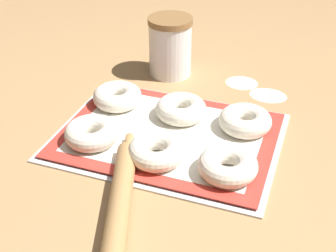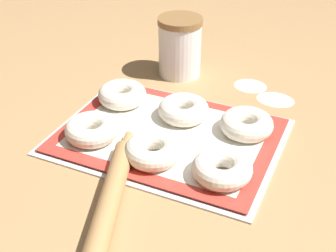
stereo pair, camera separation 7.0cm
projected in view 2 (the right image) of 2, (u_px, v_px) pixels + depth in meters
The scene contains 13 objects.
ground_plane at pixel (172, 139), 1.04m from camera, with size 2.80×2.80×0.00m, color #A87F51.
baking_tray at pixel (168, 137), 1.04m from camera, with size 0.49×0.37×0.01m.
baking_mat at pixel (168, 135), 1.04m from camera, with size 0.46×0.34×0.00m.
bagel_front_left at pixel (92, 129), 1.01m from camera, with size 0.12×0.12×0.04m.
bagel_front_center at pixel (153, 150), 0.95m from camera, with size 0.12×0.12×0.04m.
bagel_front_right at pixel (222, 168), 0.90m from camera, with size 0.12×0.12×0.04m.
bagel_back_left at pixel (122, 94), 1.14m from camera, with size 0.12×0.12×0.04m.
bagel_back_center at pixel (183, 109), 1.08m from camera, with size 0.12×0.12×0.04m.
bagel_back_right at pixel (247, 124), 1.03m from camera, with size 0.12×0.12×0.04m.
flour_canister at pixel (180, 46), 1.26m from camera, with size 0.12×0.12×0.16m.
rolling_pin at pixel (107, 214), 0.81m from camera, with size 0.18×0.47×0.04m.
flour_patch_near at pixel (275, 99), 1.18m from camera, with size 0.10×0.08×0.00m.
flour_patch_far at pixel (250, 85), 1.24m from camera, with size 0.09×0.08×0.00m.
Camera 2 is at (0.35, -0.78, 0.60)m, focal length 50.00 mm.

